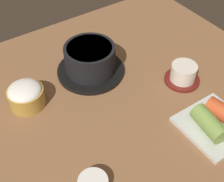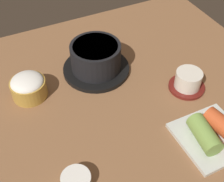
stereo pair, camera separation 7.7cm
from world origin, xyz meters
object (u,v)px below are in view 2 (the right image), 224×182
at_px(tea_cup_with_saucer, 188,81).
at_px(kimchi_plate, 213,133).
at_px(side_bowl_near, 76,181).
at_px(stone_pot, 96,59).
at_px(rice_bowl, 28,86).

bearing_deg(tea_cup_with_saucer, kimchi_plate, -106.18).
relative_size(tea_cup_with_saucer, side_bowl_near, 1.57).
distance_m(tea_cup_with_saucer, kimchi_plate, 0.17).
relative_size(tea_cup_with_saucer, kimchi_plate, 0.64).
height_order(stone_pot, tea_cup_with_saucer, stone_pot).
relative_size(rice_bowl, tea_cup_with_saucer, 0.94).
relative_size(stone_pot, kimchi_plate, 1.25).
distance_m(stone_pot, tea_cup_with_saucer, 0.25).
xyz_separation_m(tea_cup_with_saucer, kimchi_plate, (-0.05, -0.16, -0.00)).
height_order(tea_cup_with_saucer, side_bowl_near, tea_cup_with_saucer).
relative_size(kimchi_plate, side_bowl_near, 2.44).
height_order(kimchi_plate, side_bowl_near, kimchi_plate).
bearing_deg(tea_cup_with_saucer, side_bowl_near, -159.73).
bearing_deg(stone_pot, rice_bowl, -175.59).
distance_m(kimchi_plate, side_bowl_near, 0.32).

